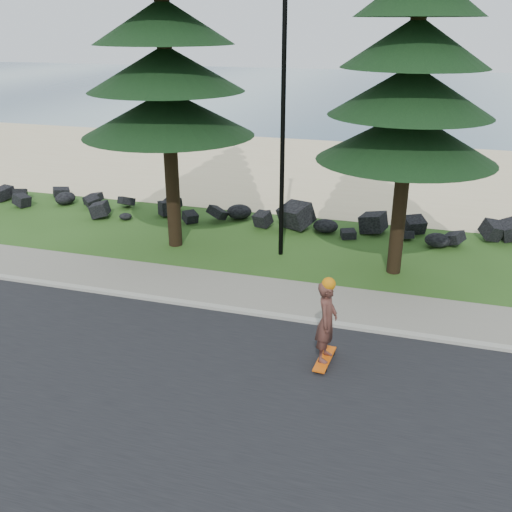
# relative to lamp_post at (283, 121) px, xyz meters

# --- Properties ---
(ground) EXTENTS (160.00, 160.00, 0.00)m
(ground) POSITION_rel_lamp_post_xyz_m (0.00, -3.20, -4.13)
(ground) COLOR #294E18
(ground) RESTS_ON ground
(road) EXTENTS (160.00, 7.00, 0.02)m
(road) POSITION_rel_lamp_post_xyz_m (0.00, -7.70, -4.12)
(road) COLOR black
(road) RESTS_ON ground
(kerb) EXTENTS (160.00, 0.20, 0.10)m
(kerb) POSITION_rel_lamp_post_xyz_m (0.00, -4.10, -4.08)
(kerb) COLOR #A6A496
(kerb) RESTS_ON ground
(sidewalk) EXTENTS (160.00, 2.00, 0.08)m
(sidewalk) POSITION_rel_lamp_post_xyz_m (0.00, -3.00, -4.09)
(sidewalk) COLOR gray
(sidewalk) RESTS_ON ground
(beach_sand) EXTENTS (160.00, 15.00, 0.01)m
(beach_sand) POSITION_rel_lamp_post_xyz_m (0.00, 11.30, -4.13)
(beach_sand) COLOR beige
(beach_sand) RESTS_ON ground
(ocean) EXTENTS (160.00, 58.00, 0.01)m
(ocean) POSITION_rel_lamp_post_xyz_m (0.00, 47.80, -4.13)
(ocean) COLOR #3E5D77
(ocean) RESTS_ON ground
(seawall_boulders) EXTENTS (60.00, 2.40, 1.10)m
(seawall_boulders) POSITION_rel_lamp_post_xyz_m (0.00, 2.40, -4.13)
(seawall_boulders) COLOR black
(seawall_boulders) RESTS_ON ground
(lamp_post) EXTENTS (0.25, 0.14, 8.14)m
(lamp_post) POSITION_rel_lamp_post_xyz_m (0.00, 0.00, 0.00)
(lamp_post) COLOR black
(lamp_post) RESTS_ON ground
(skateboarder) EXTENTS (0.47, 1.08, 1.98)m
(skateboarder) POSITION_rel_lamp_post_xyz_m (2.45, -5.74, -3.14)
(skateboarder) COLOR #E0560D
(skateboarder) RESTS_ON ground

